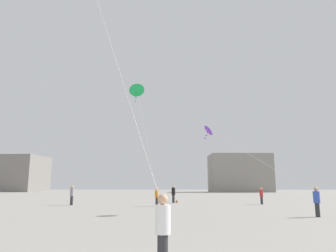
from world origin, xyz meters
name	(u,v)px	position (x,y,z in m)	size (l,w,h in m)	color
person_in_black	(173,193)	(-0.11, 30.76, 1.01)	(0.40, 0.40, 1.85)	#2D2D33
person_in_blue	(317,200)	(8.97, 15.36, 0.95)	(0.38, 0.38, 1.74)	#2D2D33
person_in_grey	(72,194)	(-9.59, 26.00, 1.00)	(0.40, 0.40, 1.82)	#2D2D33
person_in_white	(163,227)	(0.72, 3.03, 0.89)	(0.35, 0.35, 1.62)	#2D2D33
person_in_red	(261,195)	(8.72, 28.31, 0.89)	(0.36, 0.36, 1.63)	#2D2D33
person_in_orange	(157,196)	(-1.36, 24.64, 0.90)	(0.36, 0.36, 1.64)	#2D2D33
kite_violet_diamond	(210,131)	(2.99, 17.84, 5.60)	(6.44, 3.01, 4.75)	purple
kite_emerald_diamond	(137,92)	(-1.73, 14.56, 7.55)	(1.13, 10.76, 6.71)	green
building_left_hall	(8,174)	(-55.00, 94.67, 5.55)	(21.69, 15.31, 11.10)	gray
building_centre_hall	(239,173)	(17.00, 91.08, 5.43)	(17.94, 12.44, 10.87)	gray
handbag_beside_flyer	(177,202)	(0.24, 30.86, 0.12)	(0.32, 0.14, 0.24)	brown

